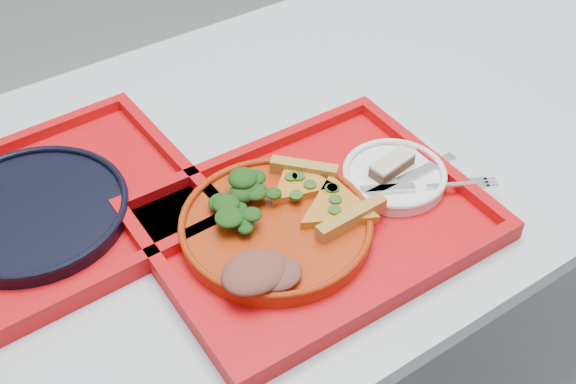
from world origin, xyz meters
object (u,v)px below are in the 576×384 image
object	(u,v)px
tray_far	(36,220)
dinner_plate	(276,228)
navy_plate	(34,213)
dessert_bar	(392,165)
tray_main	(313,224)

from	to	relation	value
tray_far	dinner_plate	xyz separation A→B (m)	(0.26, -0.21, 0.02)
tray_far	navy_plate	size ratio (longest dim) A/B	1.73
dinner_plate	navy_plate	size ratio (longest dim) A/B	1.00
dinner_plate	dessert_bar	distance (m)	0.20
tray_far	navy_plate	xyz separation A→B (m)	(0.00, 0.00, 0.01)
dinner_plate	tray_far	bearing A→B (deg)	140.80
tray_main	dinner_plate	xyz separation A→B (m)	(-0.05, 0.01, 0.02)
navy_plate	dessert_bar	world-z (taller)	dessert_bar
tray_far	dessert_bar	size ratio (longest dim) A/B	6.05
dessert_bar	navy_plate	bearing A→B (deg)	146.19
navy_plate	tray_main	bearing A→B (deg)	-35.19
tray_main	dessert_bar	xyz separation A→B (m)	(0.15, 0.01, 0.03)
tray_far	dessert_bar	distance (m)	0.51
tray_far	dessert_bar	world-z (taller)	dessert_bar
navy_plate	dessert_bar	size ratio (longest dim) A/B	3.50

